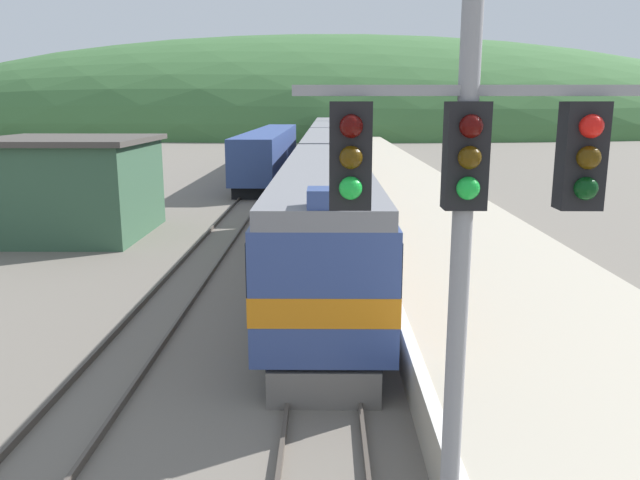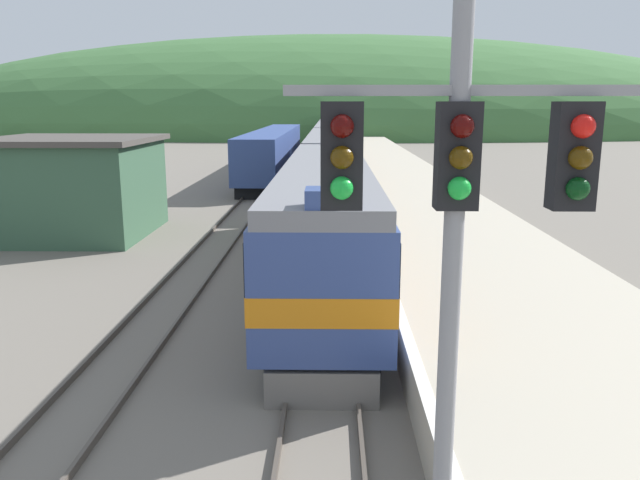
{
  "view_description": "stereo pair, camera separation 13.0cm",
  "coord_description": "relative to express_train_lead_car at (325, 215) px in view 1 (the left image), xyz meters",
  "views": [
    {
      "loc": [
        0.03,
        -0.59,
        5.87
      ],
      "look_at": [
        -0.12,
        15.65,
        2.34
      ],
      "focal_mm": 35.0,
      "sensor_mm": 36.0,
      "label": 1
    },
    {
      "loc": [
        0.17,
        -0.59,
        5.87
      ],
      "look_at": [
        -0.12,
        15.65,
        2.34
      ],
      "focal_mm": 35.0,
      "sensor_mm": 36.0,
      "label": 2
    }
  ],
  "objects": [
    {
      "name": "carriage_third",
      "position": [
        0.0,
        45.24,
        -0.01
      ],
      "size": [
        2.94,
        22.17,
        3.97
      ],
      "color": "black",
      "rests_on": "ground"
    },
    {
      "name": "distant_hills",
      "position": [
        0.0,
        123.46,
        -2.17
      ],
      "size": [
        201.75,
        90.79,
        41.54
      ],
      "color": "#3D6B38",
      "rests_on": "ground"
    },
    {
      "name": "station_shed",
      "position": [
        -11.65,
        7.11,
        0.08
      ],
      "size": [
        7.29,
        7.41,
        4.46
      ],
      "color": "#385B42",
      "rests_on": "ground"
    },
    {
      "name": "track_siding",
      "position": [
        -4.73,
        49.59,
        -2.09
      ],
      "size": [
        1.52,
        180.0,
        0.16
      ],
      "color": "#4C443D",
      "rests_on": "ground"
    },
    {
      "name": "carriage_fourth",
      "position": [
        0.0,
        68.29,
        -0.01
      ],
      "size": [
        2.94,
        22.17,
        3.97
      ],
      "color": "black",
      "rests_on": "ground"
    },
    {
      "name": "track_main",
      "position": [
        0.0,
        49.59,
        -2.09
      ],
      "size": [
        1.52,
        180.0,
        0.16
      ],
      "color": "#4C443D",
      "rests_on": "ground"
    },
    {
      "name": "signal_mast_main",
      "position": [
        1.37,
        -15.04,
        2.53
      ],
      "size": [
        3.3,
        0.42,
        6.9
      ],
      "color": "gray",
      "rests_on": "ground"
    },
    {
      "name": "siding_train",
      "position": [
        -4.73,
        32.89,
        -0.21
      ],
      "size": [
        2.9,
        30.96,
        3.8
      ],
      "color": "black",
      "rests_on": "ground"
    },
    {
      "name": "express_train_lead_car",
      "position": [
        0.0,
        0.0,
        0.0
      ],
      "size": [
        2.95,
        20.0,
        4.33
      ],
      "color": "black",
      "rests_on": "ground"
    },
    {
      "name": "platform",
      "position": [
        5.09,
        29.59,
        -1.66
      ],
      "size": [
        6.79,
        140.0,
        1.02
      ],
      "color": "#B2A893",
      "rests_on": "ground"
    },
    {
      "name": "carriage_second",
      "position": [
        0.0,
        22.2,
        -0.01
      ],
      "size": [
        2.94,
        22.17,
        3.97
      ],
      "color": "black",
      "rests_on": "ground"
    }
  ]
}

